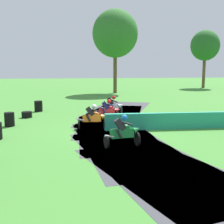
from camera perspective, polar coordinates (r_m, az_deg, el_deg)
ground_plane at (r=16.19m, az=0.21°, el=-3.49°), size 120.00×120.00×0.00m
track_asphalt at (r=16.27m, az=2.34°, el=-3.42°), size 7.12×25.04×0.01m
safety_barrier at (r=17.80m, az=19.65°, el=-1.40°), size 12.83×0.34×0.90m
motorcycle_lead_white at (r=20.73m, az=0.11°, el=1.13°), size 1.72×1.11×1.43m
motorcycle_chase_red at (r=18.76m, az=-0.75°, el=0.24°), size 1.71×0.89×1.43m
motorcycle_trailing_orange at (r=16.50m, az=-3.62°, el=-1.02°), size 1.69×0.85×1.43m
motorcycle_fourth_green at (r=12.91m, az=2.19°, el=-3.74°), size 1.68×0.94×1.42m
tire_stack_near at (r=23.19m, az=-13.79°, el=1.08°), size 0.60×0.60×0.80m
tire_stack_mid_a at (r=20.76m, az=-15.87°, el=-0.48°), size 0.68×0.68×0.40m
tire_stack_mid_b at (r=18.13m, az=-18.90°, el=-1.33°), size 0.57×0.57×0.80m
tree_far_left at (r=47.42m, az=17.26°, el=11.93°), size 4.25×4.25×8.48m
tree_far_right at (r=37.16m, az=0.61°, el=14.64°), size 5.46×5.46×10.01m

